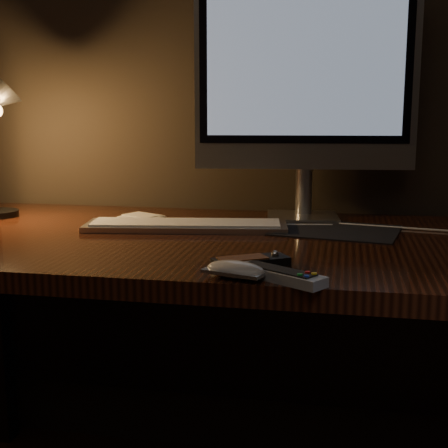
% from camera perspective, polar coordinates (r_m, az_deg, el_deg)
% --- Properties ---
extents(desk, '(1.60, 0.75, 0.75)m').
position_cam_1_polar(desk, '(1.49, -0.38, -5.44)').
color(desk, '#3F1B0E').
rests_on(desk, ground).
extents(monitor, '(0.56, 0.18, 0.58)m').
position_cam_1_polar(monitor, '(1.61, 7.44, 12.70)').
color(monitor, silver).
rests_on(monitor, desk).
extents(keyboard, '(0.49, 0.20, 0.02)m').
position_cam_1_polar(keyboard, '(1.48, -3.50, -0.11)').
color(keyboard, silver).
rests_on(keyboard, desk).
extents(mousepad, '(0.31, 0.27, 0.00)m').
position_cam_1_polar(mousepad, '(1.48, 10.24, -0.58)').
color(mousepad, black).
rests_on(mousepad, desk).
extents(mouse, '(0.12, 0.08, 0.02)m').
position_cam_1_polar(mouse, '(1.05, 1.07, -4.41)').
color(mouse, white).
rests_on(mouse, desk).
extents(media_remote, '(0.14, 0.12, 0.03)m').
position_cam_1_polar(media_remote, '(1.13, 2.48, -3.46)').
color(media_remote, black).
rests_on(media_remote, desk).
extents(tv_remote, '(0.17, 0.13, 0.02)m').
position_cam_1_polar(tv_remote, '(1.04, 5.02, -4.61)').
color(tv_remote, '#989B9E').
rests_on(tv_remote, desk).
extents(papers, '(0.13, 0.11, 0.01)m').
position_cam_1_polar(papers, '(1.66, -7.55, 0.73)').
color(papers, white).
rests_on(papers, desk).
extents(cable, '(0.62, 0.03, 0.01)m').
position_cam_1_polar(cable, '(1.51, 9.95, -0.29)').
color(cable, white).
rests_on(cable, desk).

